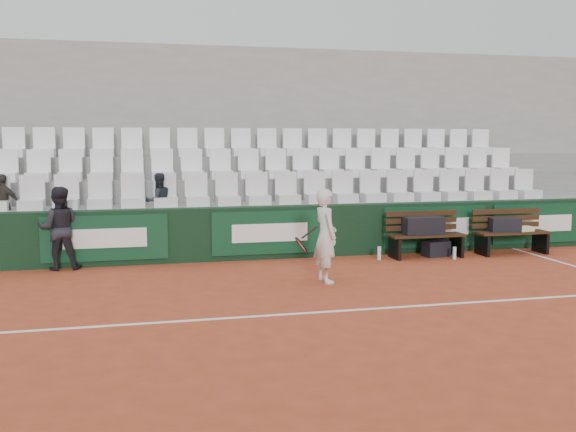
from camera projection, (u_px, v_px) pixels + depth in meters
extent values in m
plane|color=#A84226|center=(343.00, 311.00, 8.52)|extent=(80.00, 80.00, 0.00)
cube|color=white|center=(343.00, 311.00, 8.52)|extent=(18.00, 0.06, 0.01)
cube|color=black|center=(278.00, 232.00, 12.33)|extent=(18.00, 0.30, 1.00)
cube|color=#0C381E|center=(105.00, 238.00, 11.43)|extent=(2.20, 0.04, 0.82)
cube|color=#0C381E|center=(270.00, 232.00, 12.12)|extent=(2.20, 0.04, 0.82)
cube|color=#0C381E|center=(435.00, 227.00, 12.90)|extent=(2.20, 0.04, 0.82)
cube|color=#0C381E|center=(540.00, 223.00, 13.45)|extent=(2.20, 0.04, 0.82)
cube|color=gray|center=(271.00, 228.00, 12.93)|extent=(18.00, 0.95, 1.00)
cube|color=gray|center=(262.00, 211.00, 13.82)|extent=(18.00, 0.95, 1.45)
cube|color=gray|center=(254.00, 197.00, 14.71)|extent=(18.00, 0.95, 1.90)
cube|color=gray|center=(249.00, 142.00, 15.17)|extent=(18.00, 0.30, 4.40)
cube|color=silver|center=(273.00, 188.00, 12.67)|extent=(11.90, 0.44, 0.63)
cube|color=white|center=(264.00, 163.00, 13.53)|extent=(11.90, 0.44, 0.63)
cube|color=white|center=(255.00, 142.00, 14.40)|extent=(11.90, 0.44, 0.63)
cube|color=#351D10|center=(426.00, 246.00, 12.39)|extent=(1.50, 0.56, 0.45)
cube|color=#371F10|center=(512.00, 243.00, 12.76)|extent=(1.50, 0.56, 0.45)
cube|color=black|center=(423.00, 226.00, 12.38)|extent=(0.78, 0.35, 0.33)
cube|color=black|center=(505.00, 225.00, 12.73)|extent=(0.62, 0.36, 0.27)
cube|color=beige|center=(524.00, 229.00, 12.81)|extent=(0.36, 0.28, 0.09)
cube|color=black|center=(436.00, 248.00, 12.53)|extent=(0.54, 0.38, 0.30)
cylinder|color=silver|center=(379.00, 253.00, 12.16)|extent=(0.07, 0.07, 0.25)
cylinder|color=silver|center=(454.00, 253.00, 12.19)|extent=(0.07, 0.07, 0.24)
imported|color=silver|center=(326.00, 236.00, 10.18)|extent=(0.43, 0.59, 1.50)
torus|color=black|center=(301.00, 245.00, 10.10)|extent=(0.19, 0.30, 0.26)
cylinder|color=black|center=(309.00, 233.00, 10.11)|extent=(0.26, 0.03, 0.20)
imported|color=black|center=(59.00, 228.00, 11.17)|extent=(0.71, 0.55, 1.46)
imported|color=#2F2B26|center=(2.00, 180.00, 11.54)|extent=(0.70, 0.47, 1.10)
imported|color=black|center=(158.00, 178.00, 12.18)|extent=(0.63, 0.56, 1.09)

